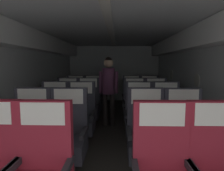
{
  "coord_description": "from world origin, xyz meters",
  "views": [
    {
      "loc": [
        0.14,
        -0.21,
        1.42
      ],
      "look_at": [
        0.02,
        3.95,
        0.94
      ],
      "focal_mm": 30.89,
      "sensor_mm": 36.0,
      "label": 1
    }
  ],
  "objects_px": {
    "seat_b_right_window": "(146,137)",
    "flight_attendant": "(109,84)",
    "seat_b_right_aisle": "(185,138)",
    "seat_e_left_window": "(75,99)",
    "seat_b_left_aisle": "(68,137)",
    "seat_c_right_window": "(139,118)",
    "seat_d_left_window": "(67,106)",
    "seat_d_left_aisle": "(88,106)",
    "seat_e_right_aisle": "(149,99)",
    "seat_b_left_window": "(30,136)",
    "seat_e_right_window": "(132,99)",
    "seat_c_left_window": "(54,117)",
    "seat_d_right_aisle": "(156,107)",
    "seat_e_left_aisle": "(93,99)",
    "seat_d_right_window": "(135,107)",
    "seat_c_left_aisle": "(81,118)",
    "seat_c_right_aisle": "(167,118)"
  },
  "relations": [
    {
      "from": "seat_c_left_window",
      "to": "seat_c_right_aisle",
      "type": "height_order",
      "value": "same"
    },
    {
      "from": "seat_c_right_window",
      "to": "flight_attendant",
      "type": "bearing_deg",
      "value": 120.71
    },
    {
      "from": "seat_b_right_window",
      "to": "seat_d_left_aisle",
      "type": "relative_size",
      "value": 1.0
    },
    {
      "from": "seat_b_left_aisle",
      "to": "seat_d_left_aisle",
      "type": "bearing_deg",
      "value": 90.2
    },
    {
      "from": "seat_d_left_aisle",
      "to": "seat_b_right_aisle",
      "type": "bearing_deg",
      "value": -49.87
    },
    {
      "from": "seat_b_right_aisle",
      "to": "seat_d_right_window",
      "type": "height_order",
      "value": "same"
    },
    {
      "from": "seat_b_left_window",
      "to": "seat_e_right_aisle",
      "type": "distance_m",
      "value": 3.33
    },
    {
      "from": "seat_c_right_window",
      "to": "seat_e_left_window",
      "type": "distance_m",
      "value": 2.33
    },
    {
      "from": "seat_c_left_window",
      "to": "seat_d_right_window",
      "type": "bearing_deg",
      "value": 30.1
    },
    {
      "from": "seat_c_right_window",
      "to": "seat_d_left_window",
      "type": "relative_size",
      "value": 1.0
    },
    {
      "from": "seat_b_right_aisle",
      "to": "seat_e_left_window",
      "type": "bearing_deg",
      "value": 126.82
    },
    {
      "from": "seat_d_left_window",
      "to": "flight_attendant",
      "type": "bearing_deg",
      "value": 5.45
    },
    {
      "from": "seat_c_left_window",
      "to": "seat_e_left_aisle",
      "type": "height_order",
      "value": "same"
    },
    {
      "from": "seat_b_left_window",
      "to": "seat_c_left_window",
      "type": "distance_m",
      "value": 0.91
    },
    {
      "from": "seat_b_right_window",
      "to": "seat_d_left_window",
      "type": "relative_size",
      "value": 1.0
    },
    {
      "from": "seat_b_left_window",
      "to": "seat_c_left_aisle",
      "type": "height_order",
      "value": "same"
    },
    {
      "from": "seat_e_left_aisle",
      "to": "seat_e_right_aisle",
      "type": "height_order",
      "value": "same"
    },
    {
      "from": "seat_d_right_window",
      "to": "seat_b_right_window",
      "type": "bearing_deg",
      "value": -90.12
    },
    {
      "from": "seat_b_left_aisle",
      "to": "seat_c_left_aisle",
      "type": "relative_size",
      "value": 1.0
    },
    {
      "from": "seat_c_left_aisle",
      "to": "seat_d_right_aisle",
      "type": "height_order",
      "value": "same"
    },
    {
      "from": "seat_b_left_aisle",
      "to": "seat_b_right_window",
      "type": "distance_m",
      "value": 1.02
    },
    {
      "from": "seat_b_left_aisle",
      "to": "seat_e_left_window",
      "type": "distance_m",
      "value": 2.71
    },
    {
      "from": "seat_d_right_aisle",
      "to": "seat_d_right_window",
      "type": "distance_m",
      "value": 0.48
    },
    {
      "from": "seat_c_left_window",
      "to": "flight_attendant",
      "type": "distance_m",
      "value": 1.44
    },
    {
      "from": "seat_c_right_window",
      "to": "flight_attendant",
      "type": "height_order",
      "value": "flight_attendant"
    },
    {
      "from": "seat_d_right_window",
      "to": "seat_e_left_aisle",
      "type": "distance_m",
      "value": 1.37
    },
    {
      "from": "seat_c_left_aisle",
      "to": "seat_e_left_aisle",
      "type": "bearing_deg",
      "value": 90.34
    },
    {
      "from": "seat_d_right_aisle",
      "to": "seat_e_left_aisle",
      "type": "distance_m",
      "value": 1.75
    },
    {
      "from": "seat_b_left_aisle",
      "to": "seat_c_right_window",
      "type": "bearing_deg",
      "value": 41.24
    },
    {
      "from": "seat_b_right_window",
      "to": "seat_d_left_window",
      "type": "distance_m",
      "value": 2.33
    },
    {
      "from": "seat_e_left_window",
      "to": "seat_e_right_aisle",
      "type": "xyz_separation_m",
      "value": [
        1.99,
        0.0,
        0.0
      ]
    },
    {
      "from": "seat_b_right_window",
      "to": "flight_attendant",
      "type": "relative_size",
      "value": 0.7
    },
    {
      "from": "seat_c_right_aisle",
      "to": "seat_e_left_window",
      "type": "relative_size",
      "value": 1.0
    },
    {
      "from": "seat_c_left_window",
      "to": "seat_e_right_aisle",
      "type": "bearing_deg",
      "value": 41.7
    },
    {
      "from": "seat_e_left_window",
      "to": "seat_d_left_aisle",
      "type": "bearing_deg",
      "value": -61.06
    },
    {
      "from": "seat_c_right_window",
      "to": "seat_e_left_aisle",
      "type": "distance_m",
      "value": 2.05
    },
    {
      "from": "seat_e_left_window",
      "to": "seat_d_right_aisle",
      "type": "bearing_deg",
      "value": -23.64
    },
    {
      "from": "seat_e_right_aisle",
      "to": "seat_b_left_window",
      "type": "bearing_deg",
      "value": -126.68
    },
    {
      "from": "seat_b_left_window",
      "to": "seat_c_left_aisle",
      "type": "bearing_deg",
      "value": 61.21
    },
    {
      "from": "seat_d_left_aisle",
      "to": "seat_d_right_aisle",
      "type": "distance_m",
      "value": 1.51
    },
    {
      "from": "seat_b_left_aisle",
      "to": "seat_c_right_window",
      "type": "xyz_separation_m",
      "value": [
        1.03,
        0.9,
        0.0
      ]
    },
    {
      "from": "seat_d_right_aisle",
      "to": "seat_e_right_aisle",
      "type": "bearing_deg",
      "value": 90.29
    },
    {
      "from": "seat_b_left_window",
      "to": "seat_b_right_window",
      "type": "distance_m",
      "value": 1.51
    },
    {
      "from": "seat_b_right_aisle",
      "to": "seat_e_left_aisle",
      "type": "relative_size",
      "value": 1.0
    },
    {
      "from": "seat_c_left_window",
      "to": "seat_c_right_window",
      "type": "height_order",
      "value": "same"
    },
    {
      "from": "seat_b_right_window",
      "to": "seat_c_left_window",
      "type": "distance_m",
      "value": 1.75
    },
    {
      "from": "seat_e_right_window",
      "to": "seat_c_left_window",
      "type": "bearing_deg",
      "value": -130.31
    },
    {
      "from": "seat_b_right_aisle",
      "to": "seat_e_left_window",
      "type": "height_order",
      "value": "same"
    },
    {
      "from": "seat_c_right_window",
      "to": "seat_e_left_aisle",
      "type": "bearing_deg",
      "value": 120.44
    },
    {
      "from": "seat_d_right_aisle",
      "to": "seat_c_left_aisle",
      "type": "bearing_deg",
      "value": -148.96
    }
  ]
}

